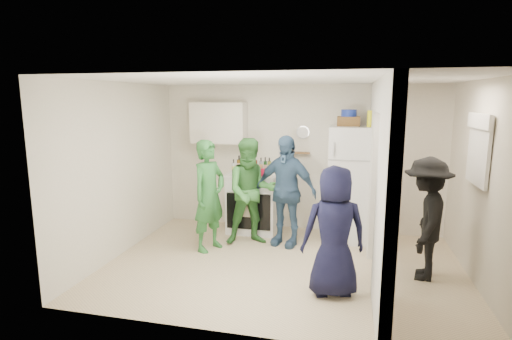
# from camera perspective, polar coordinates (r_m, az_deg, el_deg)

# --- Properties ---
(floor) EXTENTS (4.80, 4.80, 0.00)m
(floor) POSITION_cam_1_polar(r_m,az_deg,el_deg) (5.65, 3.84, -13.49)
(floor) COLOR beige
(floor) RESTS_ON ground
(wall_back) EXTENTS (4.80, 0.00, 4.80)m
(wall_back) POSITION_cam_1_polar(r_m,az_deg,el_deg) (6.94, 6.25, 1.69)
(wall_back) COLOR silver
(wall_back) RESTS_ON floor
(wall_front) EXTENTS (4.80, 0.00, 4.80)m
(wall_front) POSITION_cam_1_polar(r_m,az_deg,el_deg) (3.65, -0.32, -5.97)
(wall_front) COLOR silver
(wall_front) RESTS_ON floor
(wall_left) EXTENTS (0.00, 3.40, 3.40)m
(wall_left) POSITION_cam_1_polar(r_m,az_deg,el_deg) (6.13, -18.75, 0.08)
(wall_left) COLOR silver
(wall_left) RESTS_ON floor
(wall_right) EXTENTS (0.00, 3.40, 3.40)m
(wall_right) POSITION_cam_1_polar(r_m,az_deg,el_deg) (5.45, 29.79, -1.94)
(wall_right) COLOR silver
(wall_right) RESTS_ON floor
(ceiling) EXTENTS (4.80, 4.80, 0.00)m
(ceiling) POSITION_cam_1_polar(r_m,az_deg,el_deg) (5.18, 4.17, 12.74)
(ceiling) COLOR white
(ceiling) RESTS_ON wall_back
(partition_pier_back) EXTENTS (0.12, 1.20, 2.50)m
(partition_pier_back) POSITION_cam_1_polar(r_m,az_deg,el_deg) (6.31, 16.46, 0.48)
(partition_pier_back) COLOR silver
(partition_pier_back) RESTS_ON floor
(partition_pier_front) EXTENTS (0.12, 1.20, 2.50)m
(partition_pier_front) POSITION_cam_1_polar(r_m,az_deg,el_deg) (4.16, 18.07, -4.48)
(partition_pier_front) COLOR silver
(partition_pier_front) RESTS_ON floor
(partition_header) EXTENTS (0.12, 1.00, 0.40)m
(partition_header) POSITION_cam_1_polar(r_m,az_deg,el_deg) (5.13, 17.72, 10.08)
(partition_header) COLOR silver
(partition_header) RESTS_ON partition_pier_back
(stove) EXTENTS (0.85, 0.71, 1.01)m
(stove) POSITION_cam_1_polar(r_m,az_deg,el_deg) (6.90, -0.36, -4.60)
(stove) COLOR white
(stove) RESTS_ON floor
(upper_cabinet) EXTENTS (0.95, 0.34, 0.70)m
(upper_cabinet) POSITION_cam_1_polar(r_m,az_deg,el_deg) (7.01, -5.35, 6.72)
(upper_cabinet) COLOR silver
(upper_cabinet) RESTS_ON wall_back
(fridge) EXTENTS (0.76, 0.73, 1.84)m
(fridge) POSITION_cam_1_polar(r_m,az_deg,el_deg) (6.59, 13.60, -1.91)
(fridge) COLOR silver
(fridge) RESTS_ON floor
(wicker_basket) EXTENTS (0.35, 0.25, 0.15)m
(wicker_basket) POSITION_cam_1_polar(r_m,az_deg,el_deg) (6.51, 13.08, 6.80)
(wicker_basket) COLOR brown
(wicker_basket) RESTS_ON fridge
(blue_bowl) EXTENTS (0.24, 0.24, 0.11)m
(blue_bowl) POSITION_cam_1_polar(r_m,az_deg,el_deg) (6.51, 13.13, 7.94)
(blue_bowl) COLOR navy
(blue_bowl) RESTS_ON wicker_basket
(yellow_cup_stack_top) EXTENTS (0.09, 0.09, 0.25)m
(yellow_cup_stack_top) POSITION_cam_1_polar(r_m,az_deg,el_deg) (6.37, 15.99, 7.05)
(yellow_cup_stack_top) COLOR yellow
(yellow_cup_stack_top) RESTS_ON fridge
(wall_clock) EXTENTS (0.22, 0.02, 0.22)m
(wall_clock) POSITION_cam_1_polar(r_m,az_deg,el_deg) (6.86, 6.72, 5.37)
(wall_clock) COLOR white
(wall_clock) RESTS_ON wall_back
(spice_shelf) EXTENTS (0.35, 0.08, 0.03)m
(spice_shelf) POSITION_cam_1_polar(r_m,az_deg,el_deg) (6.87, 6.22, 2.45)
(spice_shelf) COLOR olive
(spice_shelf) RESTS_ON wall_back
(nook_window) EXTENTS (0.03, 0.70, 0.80)m
(nook_window) POSITION_cam_1_polar(r_m,az_deg,el_deg) (5.57, 29.38, 2.52)
(nook_window) COLOR black
(nook_window) RESTS_ON wall_right
(nook_window_frame) EXTENTS (0.04, 0.76, 0.86)m
(nook_window_frame) POSITION_cam_1_polar(r_m,az_deg,el_deg) (5.57, 29.24, 2.53)
(nook_window_frame) COLOR white
(nook_window_frame) RESTS_ON wall_right
(nook_valance) EXTENTS (0.04, 0.82, 0.18)m
(nook_valance) POSITION_cam_1_polar(r_m,az_deg,el_deg) (5.53, 29.30, 6.13)
(nook_valance) COLOR white
(nook_valance) RESTS_ON wall_right
(yellow_cup_stack_stove) EXTENTS (0.09, 0.09, 0.25)m
(yellow_cup_stack_stove) POSITION_cam_1_polar(r_m,az_deg,el_deg) (6.58, -1.83, 0.31)
(yellow_cup_stack_stove) COLOR #EDF414
(yellow_cup_stack_stove) RESTS_ON stove
(red_cup) EXTENTS (0.09, 0.09, 0.12)m
(red_cup) POSITION_cam_1_polar(r_m,az_deg,el_deg) (6.53, 1.10, -0.34)
(red_cup) COLOR #B70C2E
(red_cup) RESTS_ON stove
(person_green_left) EXTENTS (0.61, 0.72, 1.67)m
(person_green_left) POSITION_cam_1_polar(r_m,az_deg,el_deg) (6.01, -6.70, -3.66)
(person_green_left) COLOR #296831
(person_green_left) RESTS_ON floor
(person_green_center) EXTENTS (0.99, 0.88, 1.67)m
(person_green_center) POSITION_cam_1_polar(r_m,az_deg,el_deg) (6.21, -0.67, -3.14)
(person_green_center) COLOR #41853A
(person_green_center) RESTS_ON floor
(person_denim) EXTENTS (1.09, 0.69, 1.72)m
(person_denim) POSITION_cam_1_polar(r_m,az_deg,el_deg) (6.18, 4.20, -2.98)
(person_denim) COLOR #375678
(person_denim) RESTS_ON floor
(person_navy) EXTENTS (0.85, 0.67, 1.53)m
(person_navy) POSITION_cam_1_polar(r_m,az_deg,el_deg) (4.71, 11.11, -8.60)
(person_navy) COLOR black
(person_navy) RESTS_ON floor
(person_nook) EXTENTS (0.77, 1.10, 1.56)m
(person_nook) POSITION_cam_1_polar(r_m,az_deg,el_deg) (5.48, 23.10, -6.41)
(person_nook) COLOR black
(person_nook) RESTS_ON floor
(bottle_a) EXTENTS (0.08, 0.08, 0.28)m
(bottle_a) POSITION_cam_1_polar(r_m,az_deg,el_deg) (6.93, -2.44, 0.94)
(bottle_a) COLOR brown
(bottle_a) RESTS_ON stove
(bottle_b) EXTENTS (0.06, 0.06, 0.27)m
(bottle_b) POSITION_cam_1_polar(r_m,az_deg,el_deg) (6.73, -1.87, 0.63)
(bottle_b) COLOR #1E5B35
(bottle_b) RESTS_ON stove
(bottle_c) EXTENTS (0.07, 0.07, 0.25)m
(bottle_c) POSITION_cam_1_polar(r_m,az_deg,el_deg) (6.91, -0.81, 0.78)
(bottle_c) COLOR #AFB1BE
(bottle_c) RESTS_ON stove
(bottle_d) EXTENTS (0.08, 0.08, 0.31)m
(bottle_d) POSITION_cam_1_polar(r_m,az_deg,el_deg) (6.72, -0.16, 0.77)
(bottle_d) COLOR brown
(bottle_d) RESTS_ON stove
(bottle_e) EXTENTS (0.06, 0.06, 0.24)m
(bottle_e) POSITION_cam_1_polar(r_m,az_deg,el_deg) (6.92, 0.72, 0.78)
(bottle_e) COLOR #979BA7
(bottle_e) RESTS_ON stove
(bottle_f) EXTENTS (0.06, 0.06, 0.28)m
(bottle_f) POSITION_cam_1_polar(r_m,az_deg,el_deg) (6.74, 1.33, 0.69)
(bottle_f) COLOR #153A17
(bottle_f) RESTS_ON stove
(bottle_g) EXTENTS (0.07, 0.07, 0.26)m
(bottle_g) POSITION_cam_1_polar(r_m,az_deg,el_deg) (6.82, 1.92, 0.70)
(bottle_g) COLOR olive
(bottle_g) RESTS_ON stove
(bottle_h) EXTENTS (0.06, 0.06, 0.25)m
(bottle_h) POSITION_cam_1_polar(r_m,az_deg,el_deg) (6.72, -3.22, 0.51)
(bottle_h) COLOR silver
(bottle_h) RESTS_ON stove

